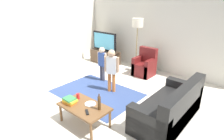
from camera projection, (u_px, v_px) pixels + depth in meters
ground at (96, 101)px, 4.65m from camera, size 7.80×7.80×0.00m
wall_back at (159, 31)px, 6.29m from camera, size 6.00×0.12×2.70m
wall_left at (29, 33)px, 5.99m from camera, size 0.12×6.00×2.70m
area_rug at (97, 93)px, 5.04m from camera, size 2.20×1.60×0.01m
tv_stand at (105, 57)px, 7.29m from camera, size 1.20×0.44×0.50m
tv at (104, 42)px, 7.06m from camera, size 1.10×0.28×0.71m
couch at (172, 109)px, 3.78m from camera, size 0.80×1.80×0.86m
armchair at (145, 66)px, 6.14m from camera, size 0.60×0.60×0.90m
floor_lamp at (138, 26)px, 6.13m from camera, size 0.36×0.36×1.78m
child_near_tv at (102, 61)px, 5.60m from camera, size 0.35×0.17×1.05m
child_center at (112, 67)px, 4.88m from camera, size 0.36×0.24×1.17m
coffee_table at (84, 108)px, 3.68m from camera, size 1.00×0.60×0.42m
book_stack at (70, 101)px, 3.73m from camera, size 0.28×0.22×0.12m
bottle at (99, 103)px, 3.48m from camera, size 0.06×0.06×0.33m
tv_remote at (87, 112)px, 3.44m from camera, size 0.17×0.13×0.02m
soda_can at (78, 96)px, 3.89m from camera, size 0.07×0.07×0.12m
plate at (90, 104)px, 3.71m from camera, size 0.22×0.22×0.02m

